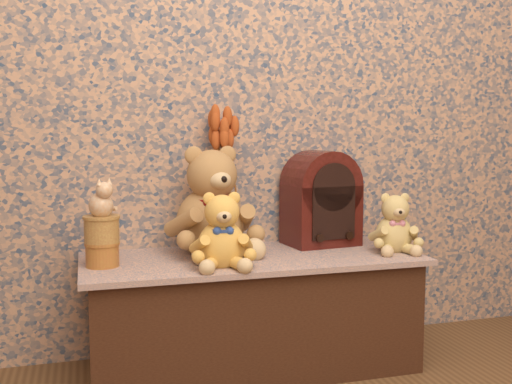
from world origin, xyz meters
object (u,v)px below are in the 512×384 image
(cathedral_radio, at_px, (321,198))
(biscuit_tin_lower, at_px, (102,255))
(teddy_medium, at_px, (222,226))
(ceramic_vase, at_px, (225,224))
(cat_figurine, at_px, (101,197))
(teddy_small, at_px, (394,220))
(teddy_large, at_px, (210,196))

(cathedral_radio, relative_size, biscuit_tin_lower, 3.42)
(teddy_medium, relative_size, biscuit_tin_lower, 2.45)
(cathedral_radio, height_order, ceramic_vase, cathedral_radio)
(cathedral_radio, distance_m, biscuit_tin_lower, 0.88)
(ceramic_vase, bearing_deg, cat_figurine, -159.24)
(cat_figurine, bearing_deg, ceramic_vase, 0.34)
(teddy_small, bearing_deg, biscuit_tin_lower, -170.84)
(cathedral_radio, bearing_deg, cat_figurine, -176.60)
(teddy_large, height_order, teddy_small, teddy_large)
(teddy_medium, distance_m, cathedral_radio, 0.54)
(teddy_small, height_order, cathedral_radio, cathedral_radio)
(cathedral_radio, height_order, cat_figurine, cathedral_radio)
(cathedral_radio, bearing_deg, teddy_large, 177.42)
(teddy_large, height_order, teddy_medium, teddy_large)
(teddy_medium, relative_size, cathedral_radio, 0.72)
(teddy_large, bearing_deg, teddy_medium, -102.56)
(teddy_large, relative_size, ceramic_vase, 2.21)
(ceramic_vase, distance_m, biscuit_tin_lower, 0.50)
(cathedral_radio, bearing_deg, ceramic_vase, 170.26)
(teddy_small, distance_m, cat_figurine, 1.08)
(teddy_large, xyz_separation_m, ceramic_vase, (0.07, 0.05, -0.12))
(cathedral_radio, distance_m, ceramic_vase, 0.40)
(teddy_medium, distance_m, cat_figurine, 0.42)
(cat_figurine, bearing_deg, teddy_medium, -35.13)
(teddy_large, xyz_separation_m, teddy_small, (0.68, -0.17, -0.10))
(teddy_small, xyz_separation_m, ceramic_vase, (-0.61, 0.22, -0.02))
(ceramic_vase, bearing_deg, cathedral_radio, -2.54)
(teddy_large, xyz_separation_m, cat_figurine, (-0.40, -0.12, 0.02))
(teddy_small, distance_m, ceramic_vase, 0.64)
(teddy_large, bearing_deg, cat_figurine, -173.39)
(cathedral_radio, relative_size, cat_figurine, 2.83)
(teddy_small, xyz_separation_m, cat_figurine, (-1.07, 0.04, 0.12))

